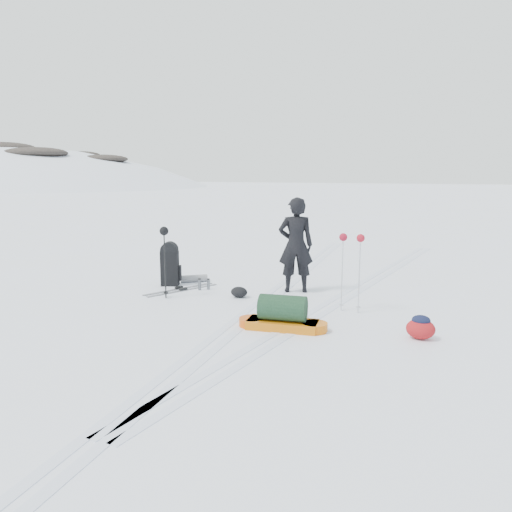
# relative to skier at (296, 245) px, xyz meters

# --- Properties ---
(ground) EXTENTS (200.00, 200.00, 0.00)m
(ground) POSITION_rel_skier_xyz_m (-0.25, -1.52, -1.01)
(ground) COLOR white
(ground) RESTS_ON ground
(ski_tracks) EXTENTS (3.38, 17.97, 0.01)m
(ski_tracks) POSITION_rel_skier_xyz_m (0.36, -0.65, -1.00)
(ski_tracks) COLOR silver
(ski_tracks) RESTS_ON ground
(skier) EXTENTS (0.86, 0.72, 2.01)m
(skier) POSITION_rel_skier_xyz_m (0.00, 0.00, 0.00)
(skier) COLOR black
(skier) RESTS_ON ground
(pulk_sled) EXTENTS (1.51, 0.62, 0.56)m
(pulk_sled) POSITION_rel_skier_xyz_m (0.60, -2.51, -0.79)
(pulk_sled) COLOR #C5660B
(pulk_sled) RESTS_ON ground
(expedition_rucksack) EXTENTS (0.85, 0.96, 0.99)m
(expedition_rucksack) POSITION_rel_skier_xyz_m (-2.75, -0.44, -0.55)
(expedition_rucksack) COLOR black
(expedition_rucksack) RESTS_ON ground
(ski_poles_black) EXTENTS (0.18, 0.18, 1.46)m
(ski_poles_black) POSITION_rel_skier_xyz_m (-2.27, -1.50, 0.18)
(ski_poles_black) COLOR black
(ski_poles_black) RESTS_ON ground
(ski_poles_silver) EXTENTS (0.46, 0.16, 1.44)m
(ski_poles_silver) POSITION_rel_skier_xyz_m (1.40, -1.09, 0.20)
(ski_poles_silver) COLOR silver
(ski_poles_silver) RESTS_ON ground
(touring_skis_grey) EXTENTS (0.99, 1.68, 0.06)m
(touring_skis_grey) POSITION_rel_skier_xyz_m (-2.33, -0.81, -0.99)
(touring_skis_grey) COLOR gray
(touring_skis_grey) RESTS_ON ground
(touring_skis_white) EXTENTS (1.54, 1.67, 0.07)m
(touring_skis_white) POSITION_rel_skier_xyz_m (0.62, -1.78, -0.99)
(touring_skis_white) COLOR white
(touring_skis_white) RESTS_ON ground
(rope_coil) EXTENTS (0.52, 0.52, 0.05)m
(rope_coil) POSITION_rel_skier_xyz_m (0.72, -2.23, -0.98)
(rope_coil) COLOR #5390CA
(rope_coil) RESTS_ON ground
(small_daypack) EXTENTS (0.47, 0.38, 0.37)m
(small_daypack) POSITION_rel_skier_xyz_m (2.72, -2.17, -0.82)
(small_daypack) COLOR maroon
(small_daypack) RESTS_ON ground
(thermos_pair) EXTENTS (0.22, 0.20, 0.26)m
(thermos_pair) POSITION_rel_skier_xyz_m (-1.88, -0.60, -0.88)
(thermos_pair) COLOR #595B60
(thermos_pair) RESTS_ON ground
(stuff_sack) EXTENTS (0.40, 0.34, 0.22)m
(stuff_sack) POSITION_rel_skier_xyz_m (-0.91, -0.90, -0.90)
(stuff_sack) COLOR black
(stuff_sack) RESTS_ON ground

